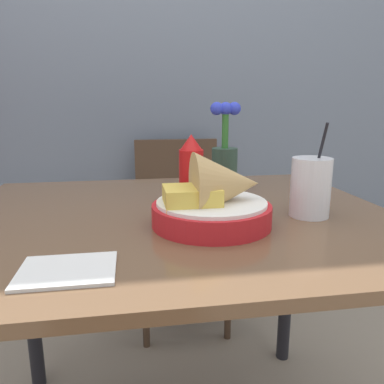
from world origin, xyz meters
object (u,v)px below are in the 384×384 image
(chair_far_window, at_px, (179,213))
(food_basket, at_px, (216,200))
(flower_vase, at_px, (225,156))
(ketchup_bottle, at_px, (191,170))
(drink_cup, at_px, (310,189))

(chair_far_window, relative_size, food_basket, 3.21)
(flower_vase, bearing_deg, chair_far_window, 98.08)
(chair_far_window, relative_size, ketchup_bottle, 4.57)
(ketchup_bottle, bearing_deg, food_basket, -82.92)
(chair_far_window, bearing_deg, flower_vase, -81.92)
(drink_cup, bearing_deg, food_basket, -172.57)
(chair_far_window, height_order, ketchup_bottle, ketchup_bottle)
(flower_vase, bearing_deg, food_basket, -106.76)
(food_basket, xyz_separation_m, ketchup_bottle, (-0.02, 0.20, 0.03))
(chair_far_window, height_order, drink_cup, drink_cup)
(chair_far_window, bearing_deg, drink_cup, -77.15)
(food_basket, relative_size, flower_vase, 0.99)
(ketchup_bottle, distance_m, drink_cup, 0.31)
(chair_far_window, distance_m, ketchup_bottle, 0.81)
(chair_far_window, xyz_separation_m, flower_vase, (0.08, -0.56, 0.35))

